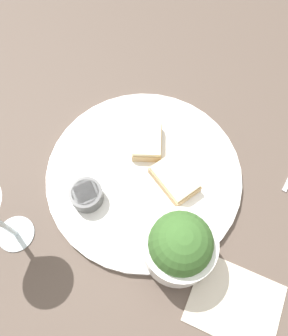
# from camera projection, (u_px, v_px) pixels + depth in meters

# --- Properties ---
(ground_plane) EXTENTS (4.00, 4.00, 0.00)m
(ground_plane) POSITION_uv_depth(u_px,v_px,m) (144.00, 176.00, 0.61)
(ground_plane) COLOR brown
(dinner_plate) EXTENTS (0.36, 0.36, 0.01)m
(dinner_plate) POSITION_uv_depth(u_px,v_px,m) (144.00, 174.00, 0.60)
(dinner_plate) COLOR white
(dinner_plate) RESTS_ON ground_plane
(salad_bowl) EXTENTS (0.11, 0.11, 0.11)m
(salad_bowl) POSITION_uv_depth(u_px,v_px,m) (180.00, 246.00, 0.49)
(salad_bowl) COLOR white
(salad_bowl) RESTS_ON dinner_plate
(sauce_ramekin) EXTENTS (0.06, 0.06, 0.03)m
(sauce_ramekin) POSITION_uv_depth(u_px,v_px,m) (86.00, 195.00, 0.56)
(sauce_ramekin) COLOR #4C4C4C
(sauce_ramekin) RESTS_ON dinner_plate
(cheese_toast_near) EXTENTS (0.10, 0.09, 0.03)m
(cheese_toast_near) POSITION_uv_depth(u_px,v_px,m) (175.00, 179.00, 0.58)
(cheese_toast_near) COLOR tan
(cheese_toast_near) RESTS_ON dinner_plate
(cheese_toast_far) EXTENTS (0.08, 0.06, 0.03)m
(cheese_toast_far) POSITION_uv_depth(u_px,v_px,m) (147.00, 141.00, 0.61)
(cheese_toast_far) COLOR tan
(cheese_toast_far) RESTS_ON dinner_plate
(napkin) EXTENTS (0.16, 0.17, 0.01)m
(napkin) POSITION_uv_depth(u_px,v_px,m) (235.00, 303.00, 0.51)
(napkin) COLOR beige
(napkin) RESTS_ON ground_plane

